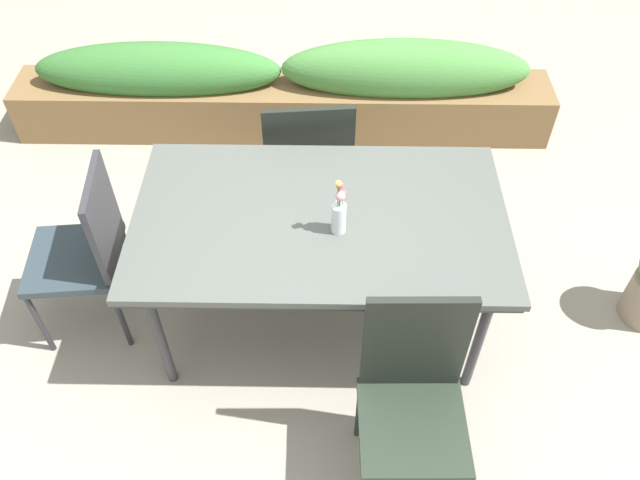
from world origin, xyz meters
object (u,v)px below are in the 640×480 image
chair_near_right (413,394)px  chair_far_side (308,151)px  flower_vase (339,213)px  planter_box (285,90)px  chair_end_left (87,247)px  dining_table (320,224)px

chair_near_right → chair_far_side: chair_near_right is taller
flower_vase → planter_box: size_ratio=0.08×
planter_box → chair_end_left: bearing=-117.5°
chair_far_side → chair_end_left: chair_end_left is taller
chair_near_right → flower_vase: 0.79m
chair_near_right → dining_table: bearing=-64.7°
chair_end_left → dining_table: bearing=-96.1°
chair_near_right → flower_vase: bearing=-67.3°
chair_far_side → flower_vase: (0.16, -0.84, 0.36)m
chair_far_side → planter_box: chair_far_side is taller
dining_table → chair_far_side: 0.78m
chair_near_right → planter_box: chair_near_right is taller
dining_table → chair_near_right: 0.85m
flower_vase → planter_box: bearing=101.2°
chair_end_left → flower_vase: bearing=-100.3°
dining_table → chair_far_side: chair_far_side is taller
chair_near_right → chair_end_left: (-1.47, 0.76, -0.02)m
chair_far_side → chair_near_right: bearing=-78.8°
chair_far_side → planter_box: bearing=95.9°
chair_near_right → planter_box: (-0.63, 2.38, -0.24)m
chair_far_side → dining_table: bearing=-89.5°
chair_end_left → planter_box: bearing=-33.2°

